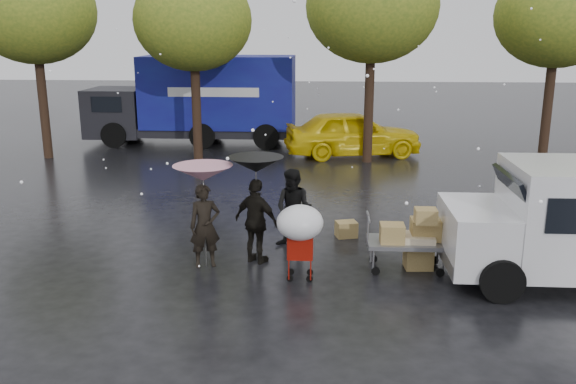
# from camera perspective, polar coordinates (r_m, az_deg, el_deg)

# --- Properties ---
(ground) EXTENTS (90.00, 90.00, 0.00)m
(ground) POSITION_cam_1_polar(r_m,az_deg,el_deg) (12.01, -1.64, -6.96)
(ground) COLOR black
(ground) RESTS_ON ground
(person_pink) EXTENTS (0.69, 0.56, 1.64)m
(person_pink) POSITION_cam_1_polar(r_m,az_deg,el_deg) (11.87, -7.78, -3.17)
(person_pink) COLOR black
(person_pink) RESTS_ON ground
(person_middle) EXTENTS (0.99, 0.88, 1.70)m
(person_middle) POSITION_cam_1_polar(r_m,az_deg,el_deg) (12.74, 0.56, -1.62)
(person_middle) COLOR black
(person_middle) RESTS_ON ground
(person_black) EXTENTS (1.07, 0.85, 1.70)m
(person_black) POSITION_cam_1_polar(r_m,az_deg,el_deg) (11.95, -2.96, -2.76)
(person_black) COLOR black
(person_black) RESTS_ON ground
(umbrella_pink) EXTENTS (1.14, 1.14, 2.02)m
(umbrella_pink) POSITION_cam_1_polar(r_m,az_deg,el_deg) (11.59, -7.96, 1.76)
(umbrella_pink) COLOR #4C4C4C
(umbrella_pink) RESTS_ON ground
(umbrella_black) EXTENTS (1.08, 1.08, 2.14)m
(umbrella_black) POSITION_cam_1_polar(r_m,az_deg,el_deg) (11.66, -3.03, 2.58)
(umbrella_black) COLOR #4C4C4C
(umbrella_black) RESTS_ON ground
(vendor_cart) EXTENTS (1.52, 0.80, 1.27)m
(vendor_cart) POSITION_cam_1_polar(r_m,az_deg,el_deg) (11.83, 11.50, -3.86)
(vendor_cart) COLOR slate
(vendor_cart) RESTS_ON ground
(shopping_cart) EXTENTS (0.84, 0.84, 1.46)m
(shopping_cart) POSITION_cam_1_polar(r_m,az_deg,el_deg) (10.94, 1.13, -3.25)
(shopping_cart) COLOR #9E1309
(shopping_cart) RESTS_ON ground
(blue_truck) EXTENTS (8.30, 2.60, 3.50)m
(blue_truck) POSITION_cam_1_polar(r_m,az_deg,el_deg) (25.01, -8.36, 8.51)
(blue_truck) COLOR navy
(blue_truck) RESTS_ON ground
(box_ground_near) EXTENTS (0.55, 0.45, 0.47)m
(box_ground_near) POSITION_cam_1_polar(r_m,az_deg,el_deg) (12.12, 12.10, -5.91)
(box_ground_near) COLOR olive
(box_ground_near) RESTS_ON ground
(box_ground_far) EXTENTS (0.53, 0.46, 0.35)m
(box_ground_far) POSITION_cam_1_polar(r_m,az_deg,el_deg) (13.68, 5.48, -3.48)
(box_ground_far) COLOR olive
(box_ground_far) RESTS_ON ground
(yellow_taxi) EXTENTS (5.22, 2.97, 1.67)m
(yellow_taxi) POSITION_cam_1_polar(r_m,az_deg,el_deg) (22.44, 6.09, 5.48)
(yellow_taxi) COLOR yellow
(yellow_taxi) RESTS_ON ground
(tree_row) EXTENTS (21.60, 4.40, 7.12)m
(tree_row) POSITION_cam_1_polar(r_m,az_deg,el_deg) (21.17, -0.50, 16.38)
(tree_row) COLOR black
(tree_row) RESTS_ON ground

